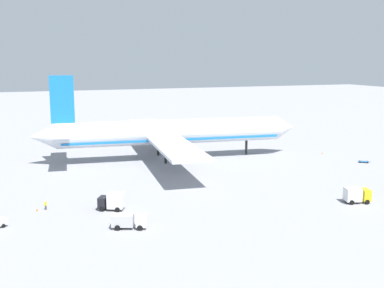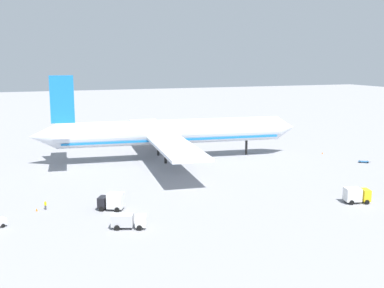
% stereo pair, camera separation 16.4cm
% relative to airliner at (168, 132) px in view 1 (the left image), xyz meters
% --- Properties ---
extents(ground_plane, '(600.00, 600.00, 0.00)m').
position_rel_airliner_xyz_m(ground_plane, '(1.24, -0.25, -7.33)').
color(ground_plane, gray).
extents(airliner, '(73.76, 69.55, 23.00)m').
position_rel_airliner_xyz_m(airliner, '(0.00, 0.00, 0.00)').
color(airliner, silver).
rests_on(airliner, ground).
extents(service_truck_0, '(5.17, 3.68, 2.94)m').
position_rel_airliner_xyz_m(service_truck_0, '(20.98, -51.70, -5.72)').
color(service_truck_0, yellow).
rests_on(service_truck_0, ground).
extents(service_truck_1, '(5.99, 3.94, 2.36)m').
position_rel_airliner_xyz_m(service_truck_1, '(-23.01, -50.08, -5.98)').
color(service_truck_1, white).
rests_on(service_truck_1, ground).
extents(service_truck_3, '(5.15, 4.31, 3.17)m').
position_rel_airliner_xyz_m(service_truck_3, '(-23.50, -39.48, -5.67)').
color(service_truck_3, black).
rests_on(service_truck_3, ground).
extents(baggage_cart_1, '(3.00, 2.61, 0.40)m').
position_rel_airliner_xyz_m(baggage_cart_1, '(47.00, -23.02, -7.06)').
color(baggage_cart_1, '#26598C').
rests_on(baggage_cart_1, ground).
extents(ground_worker_2, '(0.57, 0.57, 1.68)m').
position_rel_airliner_xyz_m(ground_worker_2, '(-34.90, -35.04, -6.48)').
color(ground_worker_2, '#3F3F47').
rests_on(ground_worker_2, ground).
extents(traffic_cone_0, '(0.36, 0.36, 0.55)m').
position_rel_airliner_xyz_m(traffic_cone_0, '(-36.47, -35.37, -7.05)').
color(traffic_cone_0, orange).
rests_on(traffic_cone_0, ground).
extents(traffic_cone_1, '(0.36, 0.36, 0.55)m').
position_rel_airliner_xyz_m(traffic_cone_1, '(36.96, 43.59, -7.05)').
color(traffic_cone_1, orange).
rests_on(traffic_cone_1, ground).
extents(traffic_cone_2, '(0.36, 0.36, 0.55)m').
position_rel_airliner_xyz_m(traffic_cone_2, '(18.33, 38.27, -7.05)').
color(traffic_cone_2, orange).
rests_on(traffic_cone_2, ground).
extents(traffic_cone_3, '(0.36, 0.36, 0.55)m').
position_rel_airliner_xyz_m(traffic_cone_3, '(43.75, -9.34, -7.05)').
color(traffic_cone_3, orange).
rests_on(traffic_cone_3, ground).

